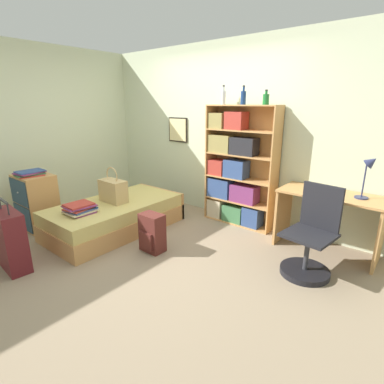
{
  "coord_description": "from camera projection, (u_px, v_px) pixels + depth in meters",
  "views": [
    {
      "loc": [
        2.62,
        -2.36,
        1.74
      ],
      "look_at": [
        0.54,
        0.18,
        0.75
      ],
      "focal_mm": 28.0,
      "sensor_mm": 36.0,
      "label": 1
    }
  ],
  "objects": [
    {
      "name": "desk",
      "position": [
        329.0,
        212.0,
        3.51
      ],
      "size": [
        1.14,
        0.53,
        0.73
      ],
      "color": "tan",
      "rests_on": "ground_plane"
    },
    {
      "name": "handbag",
      "position": [
        113.0,
        190.0,
        4.14
      ],
      "size": [
        0.4,
        0.21,
        0.49
      ],
      "color": "tan",
      "rests_on": "bed"
    },
    {
      "name": "bookcase",
      "position": [
        234.0,
        172.0,
        4.36
      ],
      "size": [
        1.06,
        0.29,
        1.71
      ],
      "color": "tan",
      "rests_on": "ground_plane"
    },
    {
      "name": "bottle_brown",
      "position": [
        243.0,
        97.0,
        3.99
      ],
      "size": [
        0.07,
        0.07,
        0.25
      ],
      "color": "navy",
      "rests_on": "bookcase"
    },
    {
      "name": "desk_chair",
      "position": [
        310.0,
        247.0,
        3.11
      ],
      "size": [
        0.51,
        0.52,
        0.94
      ],
      "color": "black",
      "rests_on": "ground_plane"
    },
    {
      "name": "bed",
      "position": [
        117.0,
        216.0,
        4.22
      ],
      "size": [
        0.97,
        1.84,
        0.41
      ],
      "color": "tan",
      "rests_on": "ground_plane"
    },
    {
      "name": "magazine_pile_on_dresser",
      "position": [
        30.0,
        173.0,
        4.09
      ],
      "size": [
        0.34,
        0.38,
        0.06
      ],
      "color": "#B2382D",
      "rests_on": "dresser"
    },
    {
      "name": "bottle_green",
      "position": [
        223.0,
        97.0,
        4.22
      ],
      "size": [
        0.06,
        0.06,
        0.26
      ],
      "color": "#B7BCC1",
      "rests_on": "bookcase"
    },
    {
      "name": "backpack",
      "position": [
        152.0,
        233.0,
        3.6
      ],
      "size": [
        0.29,
        0.22,
        0.47
      ],
      "color": "#56231E",
      "rests_on": "ground_plane"
    },
    {
      "name": "ground_plane",
      "position": [
        150.0,
        243.0,
        3.84
      ],
      "size": [
        14.0,
        14.0,
        0.0
      ],
      "primitive_type": "plane",
      "color": "gray"
    },
    {
      "name": "wall_back",
      "position": [
        220.0,
        132.0,
        4.6
      ],
      "size": [
        10.0,
        0.09,
        2.6
      ],
      "color": "beige",
      "rests_on": "ground_plane"
    },
    {
      "name": "desk_lamp",
      "position": [
        370.0,
        169.0,
        3.16
      ],
      "size": [
        0.19,
        0.14,
        0.49
      ],
      "color": "navy",
      "rests_on": "desk"
    },
    {
      "name": "bottle_clear",
      "position": [
        266.0,
        99.0,
        3.78
      ],
      "size": [
        0.08,
        0.08,
        0.18
      ],
      "color": "#1E6B2D",
      "rests_on": "bookcase"
    },
    {
      "name": "wall_left",
      "position": [
        51.0,
        131.0,
        4.83
      ],
      "size": [
        0.06,
        10.0,
        2.6
      ],
      "color": "beige",
      "rests_on": "ground_plane"
    },
    {
      "name": "book_stack_on_bed",
      "position": [
        80.0,
        209.0,
        3.73
      ],
      "size": [
        0.33,
        0.37,
        0.12
      ],
      "color": "#7A336B",
      "rests_on": "bed"
    },
    {
      "name": "dresser",
      "position": [
        36.0,
        202.0,
        4.24
      ],
      "size": [
        0.54,
        0.44,
        0.78
      ],
      "color": "tan",
      "rests_on": "ground_plane"
    },
    {
      "name": "suitcase",
      "position": [
        10.0,
        240.0,
        3.19
      ],
      "size": [
        0.51,
        0.25,
        0.78
      ],
      "color": "#5B191E",
      "rests_on": "ground_plane"
    }
  ]
}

